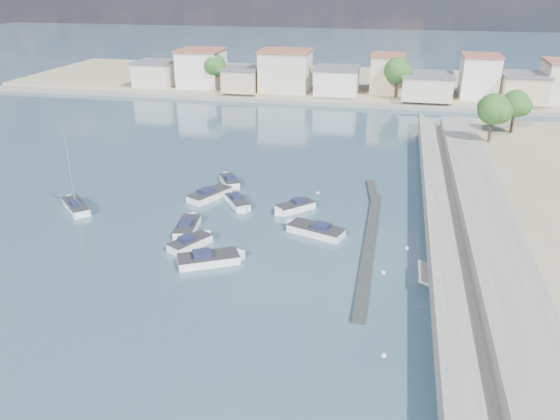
% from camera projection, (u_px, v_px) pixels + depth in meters
% --- Properties ---
extents(ground, '(400.00, 400.00, 0.00)m').
position_uv_depth(ground, '(334.00, 151.00, 80.75)').
color(ground, '#293F53').
rests_on(ground, ground).
extents(seawall_walkway, '(5.00, 90.00, 1.80)m').
position_uv_depth(seawall_walkway, '(492.00, 236.00, 52.59)').
color(seawall_walkway, slate).
rests_on(seawall_walkway, ground).
extents(breakwater, '(2.00, 31.02, 0.35)m').
position_uv_depth(breakwater, '(370.00, 233.00, 54.84)').
color(breakwater, black).
rests_on(breakwater, ground).
extents(far_shore_land, '(160.00, 40.00, 1.40)m').
position_uv_depth(far_shore_land, '(361.00, 84.00, 127.13)').
color(far_shore_land, gray).
rests_on(far_shore_land, ground).
extents(far_shore_quay, '(160.00, 2.50, 0.80)m').
position_uv_depth(far_shore_quay, '(353.00, 104.00, 108.41)').
color(far_shore_quay, slate).
rests_on(far_shore_quay, ground).
extents(far_town, '(113.01, 12.80, 8.35)m').
position_uv_depth(far_town, '(410.00, 78.00, 109.85)').
color(far_town, beige).
rests_on(far_town, far_shore_land).
extents(shore_trees, '(74.56, 38.32, 7.92)m').
position_uv_depth(shore_trees, '(398.00, 78.00, 101.90)').
color(shore_trees, '#38281E').
rests_on(shore_trees, ground).
extents(motorboat_a, '(2.52, 5.43, 1.48)m').
position_uv_depth(motorboat_a, '(188.00, 226.00, 55.87)').
color(motorboat_a, white).
rests_on(motorboat_a, ground).
extents(motorboat_b, '(3.67, 4.70, 1.48)m').
position_uv_depth(motorboat_b, '(192.00, 242.00, 52.47)').
color(motorboat_b, white).
rests_on(motorboat_b, ground).
extents(motorboat_c, '(6.33, 3.92, 1.48)m').
position_uv_depth(motorboat_c, '(313.00, 230.00, 55.03)').
color(motorboat_c, white).
rests_on(motorboat_c, ground).
extents(motorboat_d, '(4.33, 4.36, 1.48)m').
position_uv_depth(motorboat_d, '(294.00, 208.00, 60.34)').
color(motorboat_d, white).
rests_on(motorboat_d, ground).
extents(motorboat_e, '(4.40, 6.01, 1.48)m').
position_uv_depth(motorboat_e, '(211.00, 194.00, 64.03)').
color(motorboat_e, white).
rests_on(motorboat_e, ground).
extents(motorboat_f, '(3.51, 4.44, 1.48)m').
position_uv_depth(motorboat_f, '(229.00, 181.00, 68.13)').
color(motorboat_f, white).
rests_on(motorboat_f, ground).
extents(motorboat_g, '(3.85, 4.47, 1.48)m').
position_uv_depth(motorboat_g, '(238.00, 203.00, 61.51)').
color(motorboat_g, white).
rests_on(motorboat_g, ground).
extents(motorboat_h, '(5.96, 4.46, 1.48)m').
position_uv_depth(motorboat_h, '(212.00, 259.00, 49.42)').
color(motorboat_h, white).
rests_on(motorboat_h, ground).
extents(sailboat, '(5.02, 4.93, 9.00)m').
position_uv_depth(sailboat, '(75.00, 206.00, 60.71)').
color(sailboat, white).
rests_on(sailboat, ground).
extents(mooring_buoys, '(13.28, 41.59, 0.38)m').
position_uv_depth(mooring_buoys, '(391.00, 225.00, 56.81)').
color(mooring_buoys, white).
rests_on(mooring_buoys, ground).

